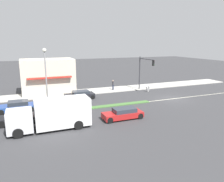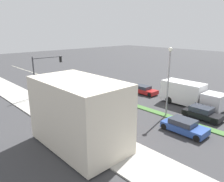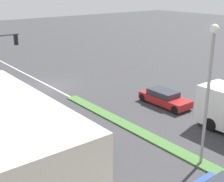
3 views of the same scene
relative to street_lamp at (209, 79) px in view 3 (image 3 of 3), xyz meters
name	(u,v)px [view 3 (image 3 of 3)]	position (x,y,z in m)	size (l,w,h in m)	color
ground_plane	(210,168)	(0.00, 0.58, -4.78)	(160.00, 160.00, 0.00)	#38383A
lane_marking_center	(50,86)	(0.00, -17.42, -4.77)	(0.16, 60.00, 0.01)	beige
street_lamp	(209,79)	(0.00, 0.00, 0.00)	(0.44, 0.44, 7.37)	gray
hatchback_red	(164,98)	(-5.00, -7.29, -4.19)	(1.72, 4.36, 1.19)	#AD1E1E
sedan_dark	(73,147)	(5.00, -4.95, -4.19)	(1.83, 4.26, 1.20)	black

